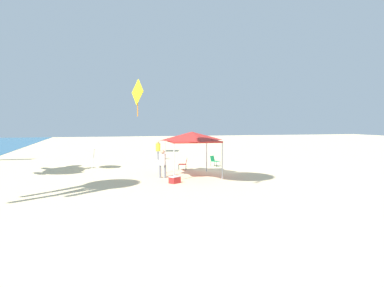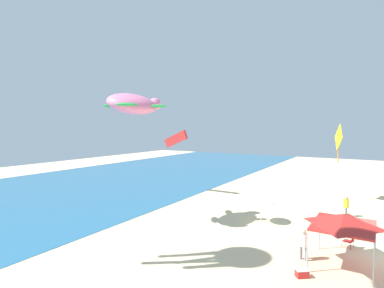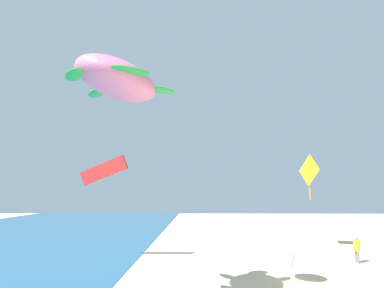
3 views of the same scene
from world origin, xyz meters
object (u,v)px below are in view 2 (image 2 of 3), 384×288
cooler_box (302,273)px  kite_parafoil_red (176,139)px  kite_turtle_pink (133,104)px  person_beachcomber (304,242)px  folding_chair_facing_ocean (350,240)px  beach_umbrella (264,201)px  person_by_tent (346,205)px  canopy_tent (343,221)px  kite_diamond_yellow (339,139)px

cooler_box → kite_parafoil_red: bearing=52.5°
kite_turtle_pink → person_beachcomber: bearing=-78.7°
folding_chair_facing_ocean → person_beachcomber: person_beachcomber is taller
beach_umbrella → person_by_tent: (5.01, -5.43, -0.71)m
person_by_tent → beach_umbrella: bearing=-45.8°
cooler_box → person_beachcomber: bearing=9.0°
kite_parafoil_red → kite_turtle_pink: size_ratio=0.70×
person_beachcomber → kite_turtle_pink: kite_turtle_pink is taller
canopy_tent → person_beachcomber: canopy_tent is taller
canopy_tent → folding_chair_facing_ocean: (2.96, -0.19, -2.03)m
canopy_tent → kite_diamond_yellow: size_ratio=0.94×
beach_umbrella → kite_parafoil_red: bearing=67.5°
kite_diamond_yellow → kite_parafoil_red: size_ratio=1.10×
beach_umbrella → folding_chair_facing_ocean: beach_umbrella is taller
beach_umbrella → person_beachcomber: 6.77m
folding_chair_facing_ocean → kite_turtle_pink: 17.42m
cooler_box → kite_turtle_pink: kite_turtle_pink is taller
canopy_tent → person_by_tent: (10.10, 0.53, -1.48)m
person_by_tent → kite_turtle_pink: size_ratio=0.35×
person_beachcomber → kite_diamond_yellow: bearing=-72.6°
cooler_box → kite_turtle_pink: bearing=81.9°
person_beachcomber → kite_parafoil_red: (10.29, 15.81, 5.14)m
person_beachcomber → kite_turtle_pink: bearing=19.3°
beach_umbrella → cooler_box: (-7.49, -4.34, -1.54)m
kite_diamond_yellow → beach_umbrella: bearing=133.8°
folding_chair_facing_ocean → person_by_tent: 7.19m
beach_umbrella → person_beachcomber: beach_umbrella is taller
folding_chair_facing_ocean → kite_parafoil_red: bearing=-95.1°
person_by_tent → kite_turtle_pink: 19.36m
canopy_tent → folding_chair_facing_ocean: canopy_tent is taller
folding_chair_facing_ocean → kite_diamond_yellow: size_ratio=0.21×
kite_diamond_yellow → kite_parafoil_red: (-5.75, 16.01, -0.22)m
cooler_box → kite_parafoil_red: 21.19m
kite_parafoil_red → person_by_tent: bearing=-167.1°
canopy_tent → cooler_box: (-2.40, 1.62, -2.30)m
canopy_tent → kite_parafoil_red: size_ratio=1.03×
cooler_box → kite_diamond_yellow: (18.11, 0.13, 6.18)m
person_by_tent → kite_parafoil_red: size_ratio=0.49×
kite_turtle_pink → kite_diamond_yellow: bearing=-27.7°
beach_umbrella → folding_chair_facing_ocean: (-2.12, -6.16, -1.27)m
canopy_tent → cooler_box: canopy_tent is taller
folding_chair_facing_ocean → canopy_tent: bearing=12.5°
folding_chair_facing_ocean → kite_diamond_yellow: (12.75, 1.94, 5.91)m
canopy_tent → kite_diamond_yellow: kite_diamond_yellow is taller
canopy_tent → person_by_tent: bearing=3.0°
kite_diamond_yellow → person_by_tent: bearing=167.7°
folding_chair_facing_ocean → person_beachcomber: size_ratio=0.47×
beach_umbrella → cooler_box: size_ratio=2.79×
kite_turtle_pink → beach_umbrella: bearing=-46.0°
canopy_tent → cooler_box: bearing=146.0°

